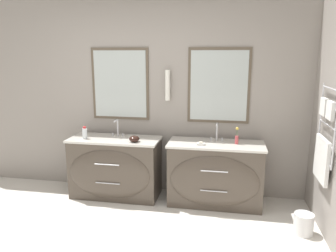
{
  "coord_description": "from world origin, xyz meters",
  "views": [
    {
      "loc": [
        1.13,
        -2.35,
        1.86
      ],
      "look_at": [
        0.45,
        1.3,
        1.04
      ],
      "focal_mm": 35.0,
      "sensor_mm": 36.0,
      "label": 1
    }
  ],
  "objects": [
    {
      "name": "vanity_left",
      "position": [
        -0.3,
        1.52,
        0.4
      ],
      "size": [
        1.17,
        0.57,
        0.79
      ],
      "color": "#4C4238",
      "rests_on": "ground_plane"
    },
    {
      "name": "vanity_right",
      "position": [
        1.0,
        1.52,
        0.4
      ],
      "size": [
        1.17,
        0.57,
        0.79
      ],
      "color": "#4C4238",
      "rests_on": "ground_plane"
    },
    {
      "name": "faucet_left",
      "position": [
        -0.3,
        1.67,
        0.9
      ],
      "size": [
        0.17,
        0.14,
        0.23
      ],
      "color": "silver",
      "rests_on": "vanity_left"
    },
    {
      "name": "flower_vase",
      "position": [
        1.25,
        1.57,
        0.87
      ],
      "size": [
        0.04,
        0.04,
        0.21
      ],
      "color": "#CC4C51",
      "rests_on": "vanity_right"
    },
    {
      "name": "toiletry_bottle",
      "position": [
        -0.67,
        1.47,
        0.86
      ],
      "size": [
        0.06,
        0.06,
        0.16
      ],
      "color": "silver",
      "rests_on": "vanity_left"
    },
    {
      "name": "waste_bin",
      "position": [
        1.96,
        0.98,
        0.12
      ],
      "size": [
        0.2,
        0.2,
        0.23
      ],
      "color": "silver",
      "rests_on": "ground_plane"
    },
    {
      "name": "faucet_right",
      "position": [
        1.0,
        1.67,
        0.9
      ],
      "size": [
        0.17,
        0.14,
        0.23
      ],
      "color": "silver",
      "rests_on": "vanity_right"
    },
    {
      "name": "soap_dish",
      "position": [
        0.83,
        1.44,
        0.8
      ],
      "size": [
        0.1,
        0.07,
        0.04
      ],
      "color": "white",
      "rests_on": "vanity_right"
    },
    {
      "name": "amenity_bowl",
      "position": [
        0.0,
        1.43,
        0.82
      ],
      "size": [
        0.13,
        0.13,
        0.08
      ],
      "color": "black",
      "rests_on": "vanity_left"
    },
    {
      "name": "wall_back",
      "position": [
        0.01,
        1.88,
        1.31
      ],
      "size": [
        5.91,
        0.14,
        2.6
      ],
      "color": "gray",
      "rests_on": "ground_plane"
    }
  ]
}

